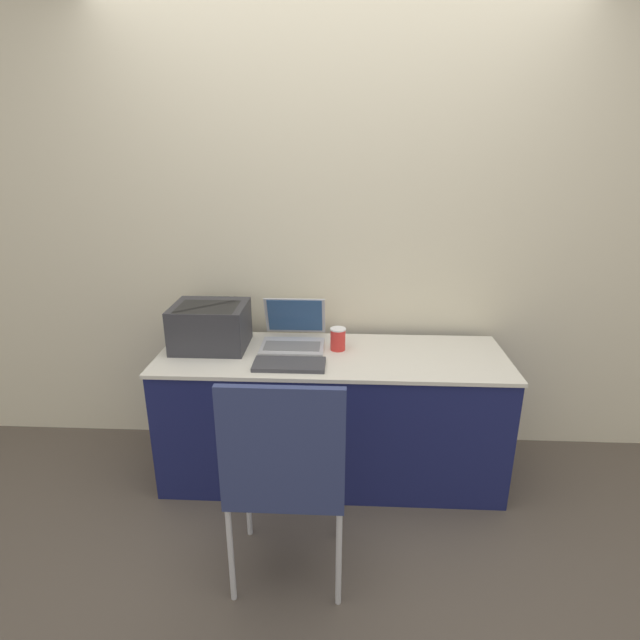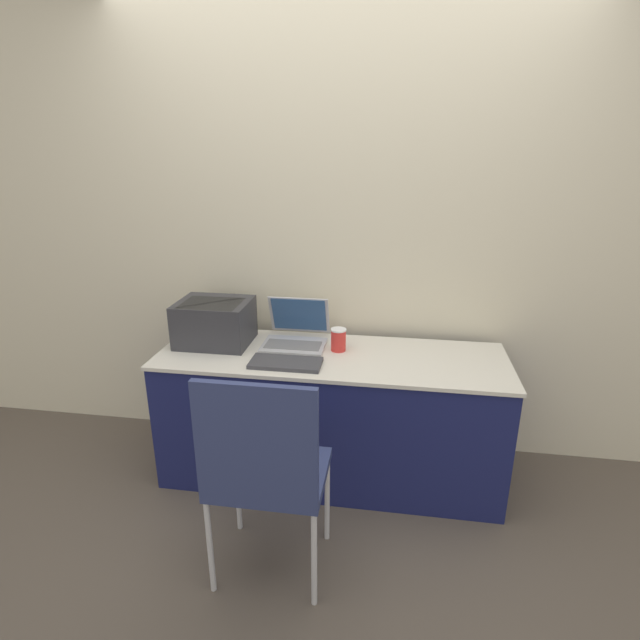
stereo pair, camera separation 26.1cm
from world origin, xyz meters
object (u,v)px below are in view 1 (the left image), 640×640
at_px(printer, 210,325).
at_px(laptop_left, 293,335).
at_px(external_keyboard, 289,364).
at_px(chair, 285,468).
at_px(coffee_cup, 338,339).

bearing_deg(printer, laptop_left, 7.80).
xyz_separation_m(printer, external_keyboard, (0.45, -0.23, -0.12)).
distance_m(laptop_left, chair, 0.94).
relative_size(laptop_left, external_keyboard, 0.95).
bearing_deg(external_keyboard, coffee_cup, 43.69).
distance_m(laptop_left, coffee_cup, 0.26).
relative_size(printer, external_keyboard, 1.09).
relative_size(external_keyboard, coffee_cup, 2.94).
bearing_deg(chair, external_keyboard, 94.48).
xyz_separation_m(external_keyboard, coffee_cup, (0.24, 0.23, 0.05)).
distance_m(printer, chair, 1.03).
bearing_deg(external_keyboard, printer, 152.70).
bearing_deg(coffee_cup, laptop_left, 165.04).
xyz_separation_m(printer, chair, (0.50, -0.85, -0.28)).
bearing_deg(external_keyboard, chair, -85.52).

